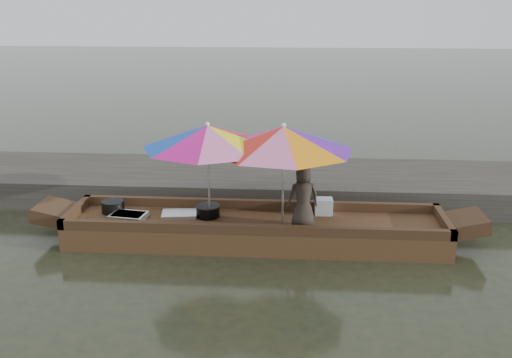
# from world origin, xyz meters

# --- Properties ---
(water) EXTENTS (80.00, 80.00, 0.00)m
(water) POSITION_xyz_m (0.00, 0.00, 0.00)
(water) COLOR black
(water) RESTS_ON ground
(dock) EXTENTS (22.00, 2.20, 0.50)m
(dock) POSITION_xyz_m (0.00, 2.20, 0.25)
(dock) COLOR #2D2B26
(dock) RESTS_ON ground
(boat_hull) EXTENTS (5.84, 1.20, 0.35)m
(boat_hull) POSITION_xyz_m (0.00, 0.00, 0.17)
(boat_hull) COLOR #3A2211
(boat_hull) RESTS_ON water
(cooking_pot) EXTENTS (0.36, 0.36, 0.19)m
(cooking_pot) POSITION_xyz_m (-2.33, 0.22, 0.44)
(cooking_pot) COLOR black
(cooking_pot) RESTS_ON boat_hull
(tray_crayfish) EXTENTS (0.59, 0.45, 0.09)m
(tray_crayfish) POSITION_xyz_m (-1.99, -0.08, 0.39)
(tray_crayfish) COLOR silver
(tray_crayfish) RESTS_ON boat_hull
(tray_scallop) EXTENTS (0.59, 0.45, 0.06)m
(tray_scallop) POSITION_xyz_m (-1.22, 0.12, 0.38)
(tray_scallop) COLOR silver
(tray_scallop) RESTS_ON boat_hull
(charcoal_grill) EXTENTS (0.37, 0.37, 0.17)m
(charcoal_grill) POSITION_xyz_m (-0.76, 0.13, 0.44)
(charcoal_grill) COLOR black
(charcoal_grill) RESTS_ON boat_hull
(supply_bag) EXTENTS (0.29, 0.23, 0.26)m
(supply_bag) POSITION_xyz_m (1.06, 0.38, 0.48)
(supply_bag) COLOR silver
(supply_bag) RESTS_ON boat_hull
(vendor) EXTENTS (0.53, 0.40, 0.97)m
(vendor) POSITION_xyz_m (0.73, -0.19, 0.83)
(vendor) COLOR #2C251F
(vendor) RESTS_ON boat_hull
(umbrella_bow) EXTENTS (2.02, 2.02, 1.55)m
(umbrella_bow) POSITION_xyz_m (-0.72, 0.00, 1.12)
(umbrella_bow) COLOR red
(umbrella_bow) RESTS_ON boat_hull
(umbrella_stern) EXTENTS (2.52, 2.52, 1.55)m
(umbrella_stern) POSITION_xyz_m (0.42, 0.00, 1.12)
(umbrella_stern) COLOR blue
(umbrella_stern) RESTS_ON boat_hull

